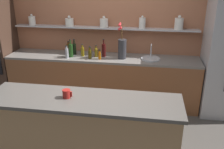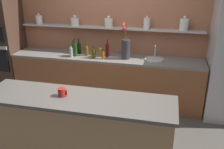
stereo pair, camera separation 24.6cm
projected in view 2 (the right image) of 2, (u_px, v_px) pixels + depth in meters
ground_plane at (95, 139)px, 3.78m from camera, size 12.00×12.00×0.00m
back_wall_unit at (117, 32)px, 4.74m from camera, size 5.20×0.28×2.60m
back_counter_unit at (106, 79)px, 4.76m from camera, size 3.52×0.62×0.92m
island_counter at (79, 135)px, 3.03m from camera, size 2.25×0.61×1.02m
oven_tower at (3, 45)px, 5.00m from camera, size 0.69×0.64×2.00m
flower_vase at (126, 48)px, 4.40m from camera, size 0.15×0.15×0.64m
sink_fixture at (154, 59)px, 4.40m from camera, size 0.34×0.34×0.25m
bottle_spirit_0 at (74, 47)px, 4.81m from camera, size 0.08×0.08×0.23m
bottle_spirit_1 at (71, 52)px, 4.52m from camera, size 0.06×0.06×0.23m
bottle_wine_2 at (75, 50)px, 4.57m from camera, size 0.08×0.08×0.33m
bottle_oil_3 at (100, 52)px, 4.56m from camera, size 0.06×0.06×0.22m
bottle_oil_4 at (93, 53)px, 4.46m from camera, size 0.06×0.06×0.22m
bottle_sauce_5 at (94, 53)px, 4.53m from camera, size 0.06×0.06×0.20m
bottle_sauce_6 at (103, 55)px, 4.42m from camera, size 0.05×0.05×0.17m
bottle_wine_7 at (108, 50)px, 4.54m from camera, size 0.07×0.07×0.33m
bottle_oil_8 at (87, 51)px, 4.61m from camera, size 0.06×0.06×0.23m
bottle_wine_9 at (79, 48)px, 4.71m from camera, size 0.07×0.07×0.30m
coffee_mug at (62, 92)px, 2.86m from camera, size 0.11×0.09×0.10m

